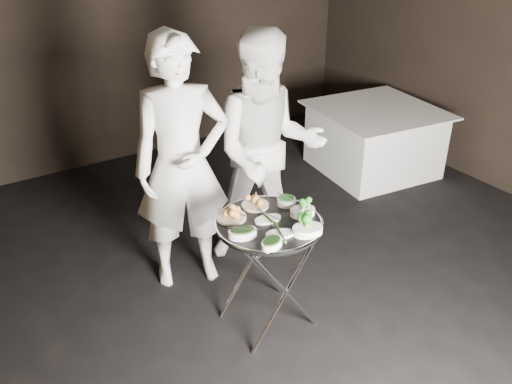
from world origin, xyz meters
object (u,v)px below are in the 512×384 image
serving_tray (269,223)px  tray_stand (268,269)px  waiter_left (182,166)px  dining_table (374,139)px  waiter_right (268,151)px

serving_tray → tray_stand: bearing=90.0°
serving_tray → waiter_left: bearing=105.7°
tray_stand → dining_table: size_ratio=0.65×
tray_stand → waiter_right: size_ratio=0.43×
tray_stand → serving_tray: bearing=-90.0°
tray_stand → waiter_right: waiter_right is taller
waiter_right → dining_table: 2.04m
waiter_right → dining_table: (1.84, 0.69, -0.57)m
tray_stand → waiter_right: (0.47, 0.71, 0.47)m
waiter_left → serving_tray: bearing=-58.7°
tray_stand → waiter_left: bearing=105.7°
waiter_left → waiter_right: 0.69m
waiter_left → dining_table: waiter_left is taller
tray_stand → dining_table: 2.70m
serving_tray → waiter_right: size_ratio=0.38×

